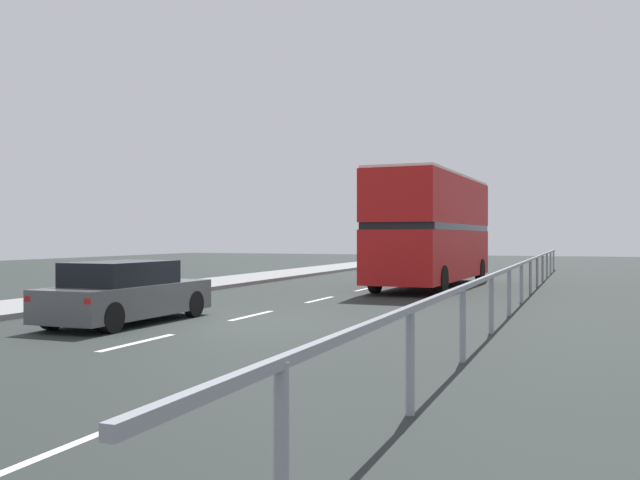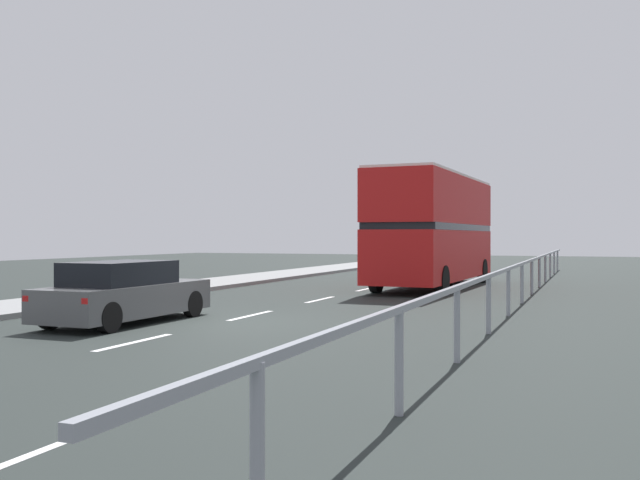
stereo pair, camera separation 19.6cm
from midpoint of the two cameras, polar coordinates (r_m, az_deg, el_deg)
ground_plane at (r=16.49m, az=-8.09°, el=-6.75°), size 73.68×120.00×0.10m
near_sidewalk_kerb at (r=20.36m, az=-24.22°, el=-5.09°), size 2.98×80.00×0.14m
lane_paint_markings at (r=24.01m, az=6.35°, el=-4.41°), size 3.39×46.00×0.01m
bridge_side_railing at (r=23.44m, az=16.05°, el=-2.17°), size 0.10×42.00×1.21m
double_decker_bus_red at (r=27.75m, az=8.84°, el=0.99°), size 2.94×10.24×4.32m
hatchback_car_near at (r=16.70m, az=-15.67°, el=-4.16°), size 1.80×4.55×1.41m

